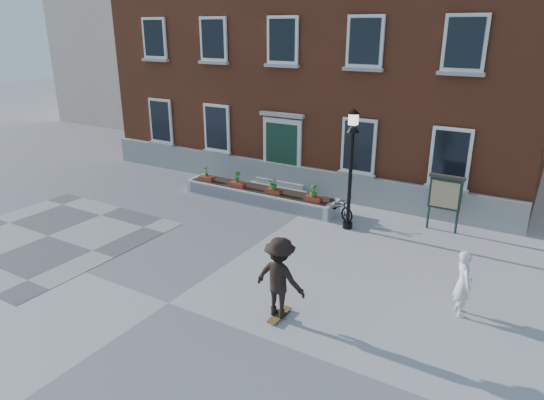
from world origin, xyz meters
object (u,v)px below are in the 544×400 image
Objects in this scene: lamp_post at (352,153)px; notice_board at (445,194)px; skateboarder at (280,278)px; bicycle at (337,206)px; bystander at (463,283)px.

lamp_post is 2.10× the size of notice_board.
skateboarder is (-1.98, -7.04, -0.24)m from notice_board.
lamp_post is at bearing -111.63° from bicycle.
notice_board is (-1.50, 4.75, 0.47)m from bystander.
bicycle is 3.56m from notice_board.
lamp_post is 5.91m from skateboarder.
bicycle is 6.53m from skateboarder.
skateboarder is (-3.48, -2.29, 0.23)m from bystander.
bicycle is at bearing 135.52° from lamp_post.
bicycle is at bearing -168.48° from notice_board.
bystander is 5.00m from notice_board.
bicycle is 0.98× the size of bystander.
lamp_post reaches higher than skateboarder.
bicycle is 0.83× the size of notice_board.
bystander is 0.40× the size of lamp_post.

